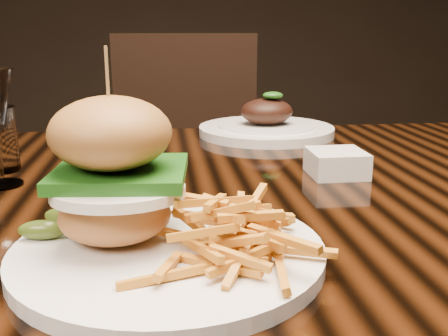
{
  "coord_description": "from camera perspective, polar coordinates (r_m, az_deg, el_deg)",
  "views": [
    {
      "loc": [
        -0.12,
        -0.7,
        0.96
      ],
      "look_at": [
        -0.05,
        -0.12,
        0.81
      ],
      "focal_mm": 42.0,
      "sensor_mm": 36.0,
      "label": 1
    }
  ],
  "objects": [
    {
      "name": "burger_plate",
      "position": [
        0.5,
        -7.43,
        -4.42
      ],
      "size": [
        0.3,
        0.3,
        0.2
      ],
      "rotation": [
        0.0,
        0.0,
        -0.3
      ],
      "color": "white",
      "rests_on": "dining_table"
    },
    {
      "name": "chair_far",
      "position": [
        1.65,
        -3.89,
        -0.09
      ],
      "size": [
        0.46,
        0.47,
        0.95
      ],
      "rotation": [
        0.0,
        0.0,
        -0.0
      ],
      "color": "black",
      "rests_on": "ground"
    },
    {
      "name": "ramekin",
      "position": [
        0.81,
        12.14,
        0.54
      ],
      "size": [
        0.1,
        0.1,
        0.04
      ],
      "primitive_type": "cube",
      "rotation": [
        0.0,
        0.0,
        0.3
      ],
      "color": "white",
      "rests_on": "dining_table"
    },
    {
      "name": "dining_table",
      "position": [
        0.76,
        2.37,
        -7.46
      ],
      "size": [
        1.6,
        0.9,
        0.75
      ],
      "color": "black",
      "rests_on": "ground"
    },
    {
      "name": "far_dish",
      "position": [
        1.09,
        4.63,
        4.52
      ],
      "size": [
        0.28,
        0.28,
        0.09
      ],
      "rotation": [
        0.0,
        0.0,
        0.3
      ],
      "color": "white",
      "rests_on": "dining_table"
    }
  ]
}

